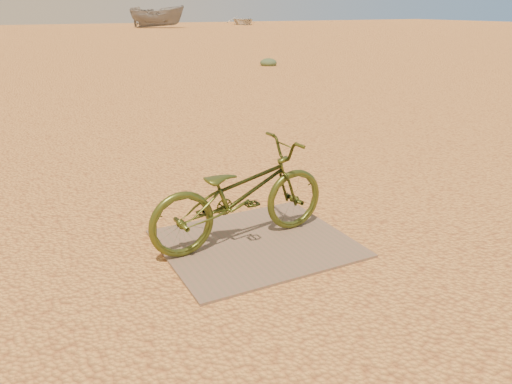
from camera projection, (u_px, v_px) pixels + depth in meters
name	position (u px, v px, depth m)	size (l,w,h in m)	color
ground	(278.00, 228.00, 4.56)	(120.00, 120.00, 0.00)	#EAA852
plywood_board	(256.00, 243.00, 4.24)	(1.54, 1.32, 0.02)	brown
bicycle	(240.00, 194.00, 4.13)	(0.56, 1.62, 0.85)	#404C1A
boat_mid_right	(157.00, 17.00, 46.81)	(1.95, 5.19, 2.01)	gray
boat_far_right	(243.00, 20.00, 55.39)	(3.27, 4.58, 0.95)	silver
kale_b	(268.00, 65.00, 17.11)	(0.57, 0.57, 0.31)	#4B6042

